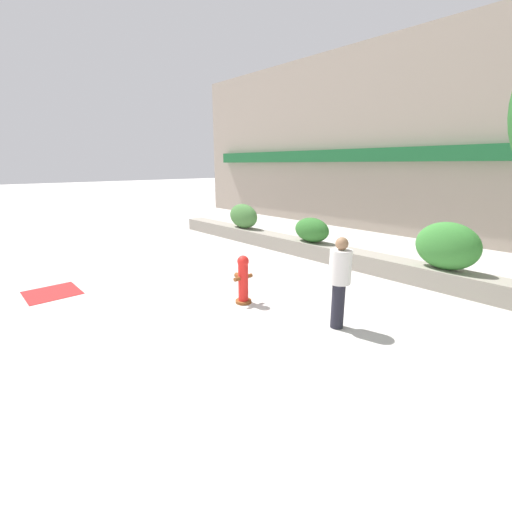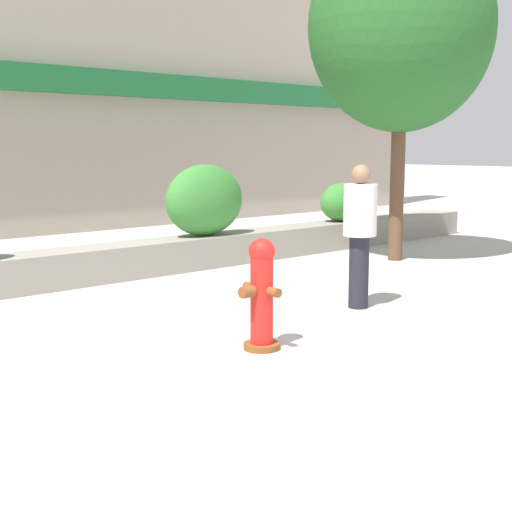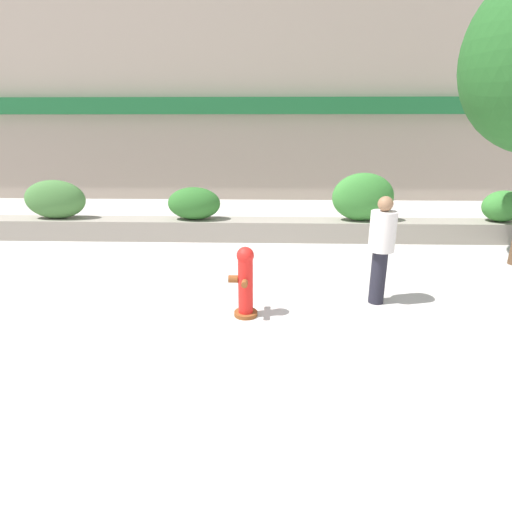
{
  "view_description": "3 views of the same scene",
  "coord_description": "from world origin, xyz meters",
  "px_view_note": "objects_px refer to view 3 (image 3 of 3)",
  "views": [
    {
      "loc": [
        4.9,
        -2.75,
        2.97
      ],
      "look_at": [
        -0.94,
        2.57,
        0.85
      ],
      "focal_mm": 24.0,
      "sensor_mm": 36.0,
      "label": 1
    },
    {
      "loc": [
        -5.02,
        -3.12,
        1.94
      ],
      "look_at": [
        -0.15,
        2.27,
        0.82
      ],
      "focal_mm": 50.0,
      "sensor_mm": 36.0,
      "label": 2
    },
    {
      "loc": [
        -0.18,
        -3.64,
        2.75
      ],
      "look_at": [
        -0.36,
        2.0,
        0.88
      ],
      "focal_mm": 28.0,
      "sensor_mm": 36.0,
      "label": 3
    }
  ],
  "objects_px": {
    "hedge_bush_3": "(503,206)",
    "pedestrian": "(381,244)",
    "hedge_bush_1": "(194,203)",
    "hedge_bush_0": "(55,199)",
    "hedge_bush_2": "(363,197)",
    "fire_hydrant": "(245,281)"
  },
  "relations": [
    {
      "from": "hedge_bush_3",
      "to": "pedestrian",
      "type": "xyz_separation_m",
      "value": [
        -3.88,
        -3.67,
        0.11
      ]
    },
    {
      "from": "hedge_bush_1",
      "to": "pedestrian",
      "type": "height_order",
      "value": "pedestrian"
    },
    {
      "from": "hedge_bush_0",
      "to": "hedge_bush_3",
      "type": "height_order",
      "value": "hedge_bush_0"
    },
    {
      "from": "hedge_bush_2",
      "to": "pedestrian",
      "type": "relative_size",
      "value": 0.85
    },
    {
      "from": "fire_hydrant",
      "to": "pedestrian",
      "type": "relative_size",
      "value": 0.62
    },
    {
      "from": "hedge_bush_1",
      "to": "pedestrian",
      "type": "xyz_separation_m",
      "value": [
        3.58,
        -3.67,
        0.09
      ]
    },
    {
      "from": "fire_hydrant",
      "to": "pedestrian",
      "type": "height_order",
      "value": "pedestrian"
    },
    {
      "from": "hedge_bush_1",
      "to": "hedge_bush_2",
      "type": "relative_size",
      "value": 0.87
    },
    {
      "from": "fire_hydrant",
      "to": "pedestrian",
      "type": "xyz_separation_m",
      "value": [
        2.09,
        0.53,
        0.44
      ]
    },
    {
      "from": "hedge_bush_0",
      "to": "pedestrian",
      "type": "bearing_deg",
      "value": -27.54
    },
    {
      "from": "hedge_bush_3",
      "to": "pedestrian",
      "type": "distance_m",
      "value": 5.34
    },
    {
      "from": "hedge_bush_2",
      "to": "pedestrian",
      "type": "xyz_separation_m",
      "value": [
        -0.52,
        -3.67,
        -0.09
      ]
    },
    {
      "from": "hedge_bush_0",
      "to": "pedestrian",
      "type": "relative_size",
      "value": 0.88
    },
    {
      "from": "hedge_bush_2",
      "to": "hedge_bush_0",
      "type": "bearing_deg",
      "value": 180.0
    },
    {
      "from": "hedge_bush_1",
      "to": "hedge_bush_2",
      "type": "height_order",
      "value": "hedge_bush_2"
    },
    {
      "from": "hedge_bush_1",
      "to": "hedge_bush_0",
      "type": "bearing_deg",
      "value": 180.0
    },
    {
      "from": "hedge_bush_3",
      "to": "hedge_bush_2",
      "type": "bearing_deg",
      "value": 180.0
    },
    {
      "from": "fire_hydrant",
      "to": "pedestrian",
      "type": "bearing_deg",
      "value": 14.36
    },
    {
      "from": "hedge_bush_0",
      "to": "fire_hydrant",
      "type": "bearing_deg",
      "value": -40.34
    },
    {
      "from": "hedge_bush_0",
      "to": "hedge_bush_3",
      "type": "bearing_deg",
      "value": 0.0
    },
    {
      "from": "hedge_bush_1",
      "to": "fire_hydrant",
      "type": "xyz_separation_m",
      "value": [
        1.49,
        -4.2,
        -0.35
      ]
    },
    {
      "from": "hedge_bush_1",
      "to": "pedestrian",
      "type": "relative_size",
      "value": 0.75
    }
  ]
}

